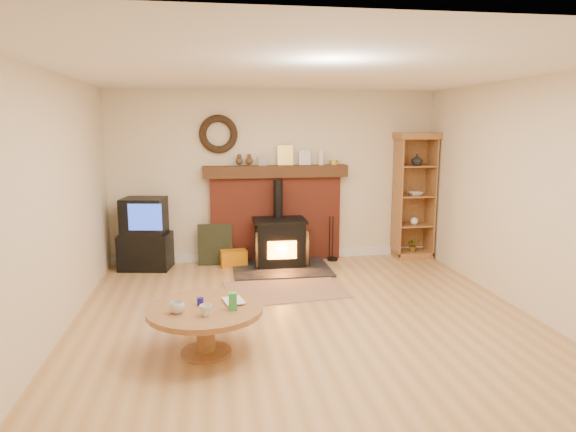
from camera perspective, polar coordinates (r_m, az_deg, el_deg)
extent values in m
plane|color=#B18049|center=(5.57, 2.22, -11.93)|extent=(5.50, 5.50, 0.00)
cube|color=beige|center=(7.92, -1.46, 4.40)|extent=(5.00, 0.02, 2.60)
cube|color=beige|center=(2.64, 13.79, -7.64)|extent=(5.00, 0.02, 2.60)
cube|color=beige|center=(5.35, -25.00, 0.66)|extent=(0.02, 5.50, 2.60)
cube|color=beige|center=(6.20, 25.65, 1.80)|extent=(0.02, 5.50, 2.60)
cube|color=white|center=(5.19, 2.42, 15.75)|extent=(5.00, 5.50, 0.02)
cube|color=white|center=(8.12, -1.41, -4.36)|extent=(5.00, 0.04, 0.12)
torus|color=black|center=(7.76, -7.75, 9.00)|extent=(0.57, 0.11, 0.57)
cube|color=maroon|center=(7.94, -1.37, -0.33)|extent=(2.00, 0.15, 1.30)
cube|color=#3C2613|center=(7.80, -1.36, 4.98)|extent=(2.20, 0.22, 0.18)
cube|color=#999999|center=(7.78, -2.85, 6.13)|extent=(0.13, 0.05, 0.14)
cube|color=gold|center=(7.83, -0.30, 6.76)|extent=(0.24, 0.06, 0.30)
cube|color=white|center=(7.89, 1.87, 6.49)|extent=(0.18, 0.05, 0.22)
cylinder|color=white|center=(7.92, 3.69, 6.48)|extent=(0.08, 0.08, 0.22)
cylinder|color=gold|center=(7.97, 5.09, 5.95)|extent=(0.14, 0.14, 0.07)
cube|color=black|center=(7.53, -0.72, -5.87)|extent=(1.40, 1.00, 0.03)
cube|color=black|center=(7.64, -0.94, -3.02)|extent=(0.70, 0.50, 0.65)
cube|color=black|center=(7.56, -0.94, -0.48)|extent=(0.77, 0.55, 0.04)
cylinder|color=black|center=(7.66, -1.10, 1.93)|extent=(0.14, 0.14, 0.56)
cube|color=orange|center=(7.40, -0.66, -3.81)|extent=(0.42, 0.02, 0.26)
cube|color=black|center=(7.41, -3.18, -3.63)|extent=(0.16, 0.22, 0.52)
cube|color=black|center=(7.50, 1.69, -3.46)|extent=(0.16, 0.22, 0.52)
cube|color=brown|center=(6.64, -0.30, -8.17)|extent=(1.58, 1.17, 0.01)
cube|color=black|center=(7.82, -15.52, -3.77)|extent=(0.79, 0.61, 0.52)
cube|color=black|center=(7.71, -15.70, 0.01)|extent=(0.67, 0.59, 0.52)
cube|color=#1D39B9|center=(7.45, -15.61, -0.12)|extent=(0.47, 0.10, 0.38)
cube|color=brown|center=(8.48, 13.56, -4.08)|extent=(0.57, 0.42, 0.10)
cube|color=brown|center=(8.49, 13.32, 2.20)|extent=(0.57, 0.02, 1.82)
cube|color=brown|center=(8.21, 12.04, 1.98)|extent=(0.02, 0.42, 1.82)
cube|color=brown|center=(8.41, 15.56, 2.03)|extent=(0.02, 0.42, 1.82)
cube|color=brown|center=(8.23, 14.11, 8.64)|extent=(0.63, 0.46, 0.10)
cube|color=brown|center=(8.38, 13.70, -0.97)|extent=(0.53, 0.38, 0.02)
cube|color=brown|center=(8.30, 13.83, 2.20)|extent=(0.53, 0.38, 0.02)
cube|color=brown|center=(8.25, 13.97, 5.42)|extent=(0.53, 0.38, 0.02)
imported|color=white|center=(8.20, 14.13, 6.08)|extent=(0.17, 0.17, 0.18)
imported|color=white|center=(8.25, 13.97, 2.41)|extent=(0.22, 0.22, 0.06)
sphere|color=white|center=(8.32, 13.84, -0.56)|extent=(0.12, 0.12, 0.12)
imported|color=green|center=(8.40, 13.73, -3.11)|extent=(0.20, 0.17, 0.22)
cube|color=yellow|center=(7.73, -6.04, -4.70)|extent=(0.40, 0.27, 0.24)
cube|color=black|center=(7.82, -8.09, -3.13)|extent=(0.52, 0.14, 0.61)
cylinder|color=black|center=(8.06, 4.96, -4.79)|extent=(0.16, 0.16, 0.04)
cylinder|color=black|center=(7.97, 4.64, -2.51)|extent=(0.02, 0.02, 0.70)
cylinder|color=black|center=(7.98, 4.99, -2.50)|extent=(0.02, 0.02, 0.70)
cylinder|color=brown|center=(4.97, -9.07, -14.69)|extent=(0.47, 0.47, 0.03)
cylinder|color=brown|center=(4.89, -9.14, -12.58)|extent=(0.17, 0.17, 0.38)
cylinder|color=brown|center=(4.82, -9.21, -10.25)|extent=(1.06, 1.06, 0.05)
imported|color=white|center=(4.69, -12.23, -9.91)|extent=(0.13, 0.13, 0.10)
imported|color=white|center=(4.58, -9.14, -10.32)|extent=(0.11, 0.11, 0.10)
imported|color=#4C331E|center=(4.87, -7.10, -9.50)|extent=(0.18, 0.24, 0.02)
cylinder|color=navy|center=(4.86, -9.72, -9.34)|extent=(0.06, 0.06, 0.07)
cube|color=green|center=(4.68, -6.16, -9.40)|extent=(0.07, 0.07, 0.16)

